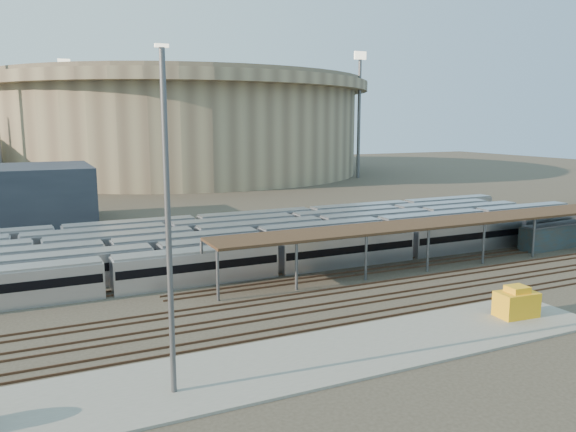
% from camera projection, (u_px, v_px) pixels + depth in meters
% --- Properties ---
extents(ground, '(420.00, 420.00, 0.00)m').
position_uv_depth(ground, '(297.00, 294.00, 57.47)').
color(ground, '#383026').
rests_on(ground, ground).
extents(apron, '(50.00, 9.00, 0.20)m').
position_uv_depth(apron, '(325.00, 356.00, 41.97)').
color(apron, gray).
rests_on(apron, ground).
extents(subway_trains, '(126.39, 23.90, 3.60)m').
position_uv_depth(subway_trains, '(231.00, 242.00, 73.43)').
color(subway_trains, '#B6B5BA').
rests_on(subway_trains, ground).
extents(inspection_shed, '(60.30, 6.00, 5.30)m').
position_uv_depth(inspection_shed, '(442.00, 223.00, 69.41)').
color(inspection_shed, '#505054').
rests_on(inspection_shed, ground).
extents(empty_tracks, '(170.00, 9.62, 0.18)m').
position_uv_depth(empty_tracks, '(320.00, 307.00, 52.99)').
color(empty_tracks, '#4C3323').
rests_on(empty_tracks, ground).
extents(stadium, '(124.00, 124.00, 32.50)m').
position_uv_depth(stadium, '(183.00, 124.00, 190.21)').
color(stadium, gray).
rests_on(stadium, ground).
extents(floodlight_2, '(4.00, 1.00, 38.40)m').
position_uv_depth(floodlight_2, '(359.00, 111.00, 172.61)').
color(floodlight_2, '#505054').
rests_on(floodlight_2, ground).
extents(floodlight_3, '(4.00, 1.00, 38.40)m').
position_uv_depth(floodlight_3, '(67.00, 112.00, 192.74)').
color(floodlight_3, '#505054').
rests_on(floodlight_3, ground).
extents(teal_boxcar, '(13.86, 3.45, 3.20)m').
position_uv_depth(teal_boxcar, '(559.00, 236.00, 78.76)').
color(teal_boxcar, '#1B3843').
rests_on(teal_boxcar, ground).
extents(yard_light_pole, '(0.81, 0.36, 21.71)m').
position_uv_depth(yard_light_pole, '(168.00, 225.00, 34.46)').
color(yard_light_pole, '#505054').
rests_on(yard_light_pole, apron).
extents(yellow_equipment, '(3.73, 2.51, 2.23)m').
position_uv_depth(yellow_equipment, '(516.00, 304.00, 50.13)').
color(yellow_equipment, '#ECA516').
rests_on(yellow_equipment, apron).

